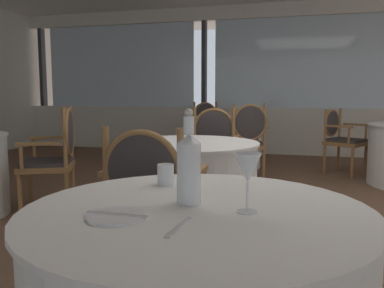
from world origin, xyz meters
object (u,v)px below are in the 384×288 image
(side_plate, at_px, (117,216))
(dining_chair_3_1, at_px, (246,136))
(water_bottle, at_px, (189,166))
(dining_chair_0_1, at_px, (150,197))
(dining_chair_1_1, at_px, (340,135))
(water_tumbler, at_px, (166,174))
(dining_chair_0_0, at_px, (212,148))
(dining_chair_2_1, at_px, (57,152))
(dining_chair_3_0, at_px, (207,125))
(wine_glass, at_px, (248,169))

(side_plate, distance_m, dining_chair_3_1, 4.13)
(water_bottle, bearing_deg, side_plate, -127.30)
(dining_chair_0_1, distance_m, dining_chair_1_1, 4.12)
(side_plate, bearing_deg, water_tumbler, 90.76)
(dining_chair_0_0, height_order, dining_chair_3_1, dining_chair_3_1)
(side_plate, height_order, water_bottle, water_bottle)
(dining_chair_2_1, distance_m, dining_chair_3_1, 2.44)
(water_tumbler, relative_size, dining_chair_3_0, 0.09)
(side_plate, bearing_deg, water_bottle, 52.70)
(side_plate, distance_m, dining_chair_0_0, 2.88)
(dining_chair_0_1, bearing_deg, dining_chair_3_1, -4.17)
(water_tumbler, relative_size, dining_chair_0_0, 0.09)
(dining_chair_2_1, relative_size, dining_chair_3_0, 1.03)
(dining_chair_3_1, bearing_deg, dining_chair_0_0, 144.29)
(dining_chair_1_1, bearing_deg, side_plate, -70.39)
(dining_chair_0_1, bearing_deg, dining_chair_1_1, -20.81)
(dining_chair_0_1, height_order, dining_chair_3_1, dining_chair_3_1)
(water_tumbler, bearing_deg, wine_glass, -39.44)
(side_plate, height_order, dining_chair_3_0, dining_chair_3_0)
(dining_chair_0_0, bearing_deg, side_plate, 4.33)
(dining_chair_1_1, bearing_deg, dining_chair_0_0, -92.93)
(wine_glass, xyz_separation_m, dining_chair_0_0, (-0.71, 2.70, -0.31))
(dining_chair_3_0, xyz_separation_m, dining_chair_3_1, (0.95, -1.80, 0.01))
(dining_chair_0_0, height_order, dining_chair_0_1, dining_chair_0_0)
(water_bottle, height_order, dining_chair_1_1, water_bottle)
(wine_glass, relative_size, dining_chair_0_0, 0.19)
(side_plate, bearing_deg, dining_chair_0_1, 105.42)
(water_bottle, height_order, dining_chair_3_0, water_bottle)
(dining_chair_0_1, relative_size, dining_chair_2_1, 0.95)
(wine_glass, height_order, dining_chair_0_0, dining_chair_0_0)
(dining_chair_0_1, xyz_separation_m, dining_chair_3_0, (-0.86, 4.98, 0.01))
(side_plate, xyz_separation_m, dining_chair_1_1, (1.03, 4.86, -0.21))
(dining_chair_0_1, height_order, dining_chair_3_0, dining_chair_3_0)
(water_tumbler, xyz_separation_m, dining_chair_3_0, (-1.11, 5.45, -0.22))
(side_plate, bearing_deg, dining_chair_3_1, 92.34)
(side_plate, relative_size, dining_chair_1_1, 0.20)
(water_bottle, distance_m, wine_glass, 0.21)
(wine_glass, distance_m, water_tumbler, 0.50)
(dining_chair_0_1, relative_size, dining_chair_3_0, 0.98)
(dining_chair_0_0, bearing_deg, water_bottle, 8.35)
(wine_glass, distance_m, dining_chair_0_0, 2.81)
(dining_chair_0_0, distance_m, dining_chair_1_1, 2.43)
(water_tumbler, relative_size, dining_chair_0_1, 0.09)
(side_plate, height_order, dining_chair_1_1, dining_chair_1_1)
(side_plate, relative_size, dining_chair_0_1, 0.19)
(water_bottle, height_order, dining_chair_0_1, water_bottle)
(dining_chair_2_1, bearing_deg, dining_chair_0_0, -177.79)
(dining_chair_1_1, distance_m, dining_chair_2_1, 3.80)
(dining_chair_1_1, bearing_deg, dining_chair_3_1, -116.86)
(water_tumbler, height_order, dining_chair_3_0, dining_chair_3_0)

